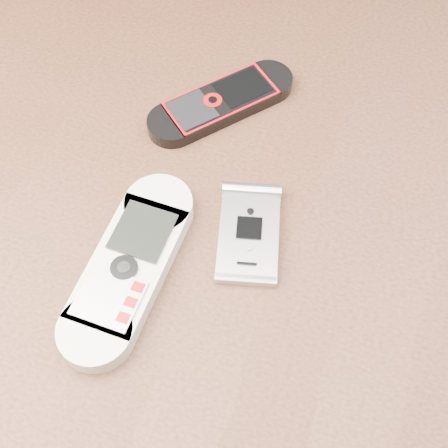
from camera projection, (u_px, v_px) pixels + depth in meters
ground at (221, 441)px, 1.12m from camera, size 4.00×4.00×0.00m
table at (219, 287)px, 0.57m from camera, size 1.20×0.80×0.75m
nokia_white at (129, 266)px, 0.46m from camera, size 0.06×0.16×0.02m
nokia_black_red at (221, 102)px, 0.54m from camera, size 0.12×0.13×0.01m
motorola_razr at (249, 235)px, 0.47m from camera, size 0.07×0.10×0.01m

